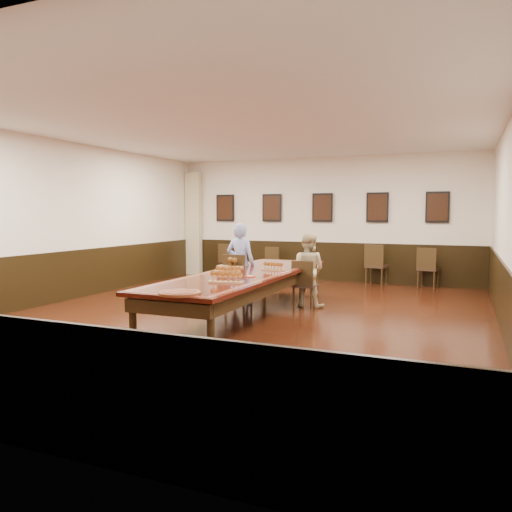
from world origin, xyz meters
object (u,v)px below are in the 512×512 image
at_px(chair_man, 238,279).
at_px(person_woman, 307,270).
at_px(conference_table, 245,281).
at_px(person_man, 241,264).
at_px(carved_platter, 180,293).
at_px(spare_chair_a, 228,260).
at_px(spare_chair_b, 275,263).
at_px(spare_chair_d, 428,268).
at_px(spare_chair_c, 376,265).
at_px(chair_woman, 306,284).

height_order(chair_man, person_woman, person_woman).
height_order(person_woman, conference_table, person_woman).
xyz_separation_m(person_man, carved_platter, (0.72, -3.42, -0.02)).
bearing_deg(spare_chair_a, carved_platter, 109.91).
bearing_deg(chair_man, person_woman, -166.16).
distance_m(chair_man, spare_chair_b, 3.72).
bearing_deg(spare_chair_d, spare_chair_c, 12.64).
distance_m(chair_man, spare_chair_a, 4.36).
relative_size(spare_chair_b, person_woman, 0.63).
distance_m(spare_chair_a, spare_chair_c, 4.11).
relative_size(spare_chair_a, person_man, 0.58).
bearing_deg(person_man, carved_platter, 101.31).
bearing_deg(chair_man, spare_chair_a, -62.17).
xyz_separation_m(spare_chair_a, carved_platter, (2.80, -7.14, 0.32)).
bearing_deg(carved_platter, conference_table, 93.73).
relative_size(conference_table, carved_platter, 7.63).
distance_m(chair_woman, spare_chair_c, 3.49).
bearing_deg(spare_chair_a, spare_chair_c, 175.93).
distance_m(chair_woman, conference_table, 1.41).
bearing_deg(person_woman, chair_man, 17.42).
relative_size(spare_chair_b, carved_platter, 1.33).
distance_m(spare_chair_c, carved_platter, 7.08).
bearing_deg(conference_table, spare_chair_d, 60.41).
bearing_deg(spare_chair_a, chair_man, 116.98).
height_order(person_man, conference_table, person_man).
distance_m(spare_chair_c, person_man, 4.09).
relative_size(spare_chair_b, conference_table, 0.17).
distance_m(person_man, person_woman, 1.30).
bearing_deg(chair_woman, conference_table, 62.70).
height_order(spare_chair_a, person_woman, person_woman).
xyz_separation_m(spare_chair_d, conference_table, (-2.65, -4.67, 0.13)).
relative_size(person_woman, carved_platter, 2.12).
height_order(person_man, person_woman, person_man).
bearing_deg(conference_table, chair_woman, 59.74).
distance_m(spare_chair_a, person_man, 4.28).
xyz_separation_m(spare_chair_a, spare_chair_c, (4.10, -0.19, 0.05)).
bearing_deg(spare_chair_a, person_woman, 132.31).
height_order(person_woman, carved_platter, person_woman).
height_order(chair_woman, spare_chair_d, spare_chair_d).
relative_size(spare_chair_c, person_man, 0.64).
height_order(spare_chair_c, carved_platter, spare_chair_c).
bearing_deg(spare_chair_d, person_man, 58.28).
bearing_deg(spare_chair_d, chair_woman, 70.83).
relative_size(spare_chair_a, spare_chair_c, 0.90).
height_order(spare_chair_a, conference_table, spare_chair_a).
bearing_deg(carved_platter, spare_chair_b, 100.81).
distance_m(chair_woman, spare_chair_a, 4.92).
distance_m(chair_woman, carved_platter, 3.60).
bearing_deg(spare_chair_c, chair_woman, 85.44).
distance_m(spare_chair_b, carved_platter, 7.11).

